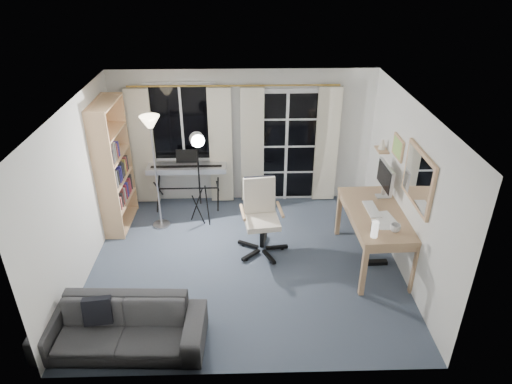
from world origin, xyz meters
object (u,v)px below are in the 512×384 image
studio_light (198,151)px  office_chair (260,209)px  sofa (120,321)px  monitor (385,178)px  bookshelf (111,170)px  mug (395,227)px  keyboard_piano (187,169)px  torchiere_lamp (152,140)px  desk (376,218)px

studio_light → office_chair: (0.96, -0.68, -0.68)m
studio_light → sofa: 2.91m
studio_light → monitor: 2.87m
bookshelf → office_chair: 2.50m
mug → studio_light: bearing=149.7°
keyboard_piano → mug: 3.69m
office_chair → sofa: office_chair is taller
bookshelf → mug: bearing=-20.3°
monitor → torchiere_lamp: bearing=168.1°
bookshelf → monitor: bookshelf is taller
studio_light → sofa: studio_light is taller
office_chair → sofa: 2.61m
torchiere_lamp → monitor: 3.56m
desk → sofa: size_ratio=0.82×
mug → sofa: (-3.43, -1.06, -0.53)m
monitor → sofa: monitor is taller
sofa → mug: bearing=19.5°
keyboard_piano → monitor: (3.07, -1.23, 0.40)m
desk → monitor: (0.20, 0.45, 0.42)m
sofa → desk: bearing=27.5°
torchiere_lamp → desk: 3.55m
studio_light → office_chair: studio_light is taller
office_chair → keyboard_piano: bearing=126.8°
keyboard_piano → bookshelf: bearing=-154.8°
studio_light → monitor: studio_light is taller
keyboard_piano → studio_light: (0.28, -0.60, 0.60)m
studio_light → office_chair: 1.35m
studio_light → desk: studio_light is taller
monitor → mug: monitor is taller
torchiere_lamp → keyboard_piano: 1.10m
torchiere_lamp → sofa: size_ratio=0.99×
office_chair → studio_light: bearing=137.6°
desk → sofa: 3.69m
bookshelf → monitor: (4.20, -0.69, 0.15)m
keyboard_piano → sofa: (-0.45, -3.25, -0.37)m
monitor → sofa: 4.13m
studio_light → desk: 2.88m
keyboard_piano → studio_light: 0.90m
mug → sofa: 3.63m
office_chair → monitor: 1.90m
bookshelf → office_chair: bearing=-15.8°
mug → sofa: size_ratio=0.07×
torchiere_lamp → monitor: (3.48, -0.61, -0.40)m
desk → mug: mug is taller
studio_light → mug: (2.70, -1.58, -0.44)m
keyboard_piano → office_chair: (1.23, -1.28, -0.08)m
bookshelf → torchiere_lamp: (0.72, -0.08, 0.54)m
keyboard_piano → torchiere_lamp: bearing=-123.7°
office_chair → desk: 1.69m
torchiere_lamp → office_chair: torchiere_lamp is taller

